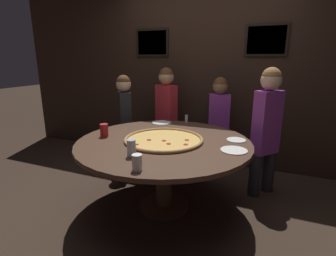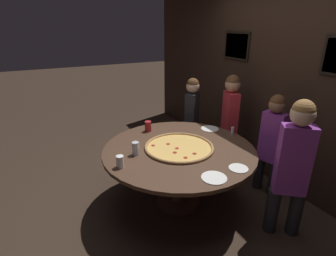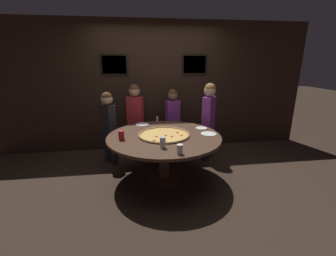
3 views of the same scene
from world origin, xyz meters
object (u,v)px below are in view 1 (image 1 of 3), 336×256
at_px(dining_table, 164,152).
at_px(drink_cup_near_left, 104,130).
at_px(drink_cup_far_right, 131,148).
at_px(white_plate_far_back, 236,140).
at_px(condiment_shaker, 186,119).
at_px(diner_side_left, 267,125).
at_px(drink_cup_near_right, 137,162).
at_px(white_plate_near_front, 234,150).
at_px(giant_pizza, 163,139).
at_px(diner_centre_back, 219,120).
at_px(white_plate_left_side, 162,123).
at_px(diner_side_right, 166,111).
at_px(diner_far_right, 125,117).

relative_size(dining_table, drink_cup_near_left, 12.76).
height_order(drink_cup_far_right, white_plate_far_back, drink_cup_far_right).
xyz_separation_m(condiment_shaker, diner_side_left, (0.95, -0.08, 0.03)).
bearing_deg(drink_cup_near_right, white_plate_near_front, 49.90).
distance_m(giant_pizza, diner_side_left, 1.17).
bearing_deg(diner_centre_back, white_plate_left_side, 22.15).
bearing_deg(white_plate_left_side, drink_cup_far_right, -78.35).
xyz_separation_m(drink_cup_near_right, diner_side_left, (0.82, 1.44, 0.02)).
relative_size(drink_cup_near_right, diner_centre_back, 0.09).
bearing_deg(drink_cup_far_right, drink_cup_near_left, 145.08).
relative_size(condiment_shaker, diner_centre_back, 0.07).
bearing_deg(white_plate_left_side, white_plate_near_front, -34.13).
bearing_deg(diner_side_left, white_plate_far_back, 7.29).
xyz_separation_m(diner_side_left, diner_side_right, (-1.35, 0.37, -0.02)).
height_order(drink_cup_near_right, drink_cup_near_left, drink_cup_near_left).
relative_size(drink_cup_near_left, white_plate_far_back, 0.71).
bearing_deg(giant_pizza, drink_cup_near_left, -170.25).
height_order(giant_pizza, drink_cup_near_right, drink_cup_near_right).
distance_m(drink_cup_near_left, diner_far_right, 0.90).
distance_m(giant_pizza, white_plate_far_back, 0.72).
distance_m(white_plate_left_side, diner_far_right, 0.60).
xyz_separation_m(dining_table, white_plate_far_back, (0.66, 0.28, 0.12)).
bearing_deg(dining_table, drink_cup_near_left, -170.10).
bearing_deg(white_plate_near_front, white_plate_far_back, 94.97).
height_order(giant_pizza, diner_side_right, diner_side_right).
height_order(condiment_shaker, diner_far_right, diner_far_right).
bearing_deg(diner_side_left, dining_table, -14.01).
relative_size(giant_pizza, diner_far_right, 0.60).
relative_size(white_plate_near_front, diner_side_right, 0.17).
xyz_separation_m(drink_cup_near_left, drink_cup_far_right, (0.55, -0.38, 0.00)).
relative_size(drink_cup_near_right, diner_side_right, 0.09).
bearing_deg(dining_table, diner_side_left, 37.99).
xyz_separation_m(condiment_shaker, diner_side_right, (-0.40, 0.29, 0.01)).
relative_size(drink_cup_near_left, diner_centre_back, 0.10).
bearing_deg(dining_table, drink_cup_near_right, -81.78).
bearing_deg(drink_cup_near_left, diner_centre_back, 52.91).
xyz_separation_m(drink_cup_far_right, white_plate_left_side, (-0.24, 1.15, -0.07)).
distance_m(white_plate_left_side, diner_centre_back, 0.78).
distance_m(white_plate_near_front, diner_centre_back, 1.22).
relative_size(drink_cup_near_left, diner_side_left, 0.09).
height_order(drink_cup_near_left, white_plate_left_side, drink_cup_near_left).
xyz_separation_m(diner_far_right, diner_side_right, (0.47, 0.34, 0.05)).
bearing_deg(white_plate_left_side, white_plate_far_back, -20.63).
bearing_deg(drink_cup_near_left, diner_far_right, 108.03).
bearing_deg(white_plate_near_front, diner_side_left, 72.80).
bearing_deg(diner_centre_back, condiment_shaker, 28.79).
bearing_deg(drink_cup_far_right, white_plate_near_front, 31.25).
relative_size(giant_pizza, diner_side_left, 0.54).
distance_m(dining_table, giant_pizza, 0.13).
height_order(white_plate_far_back, condiment_shaker, condiment_shaker).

